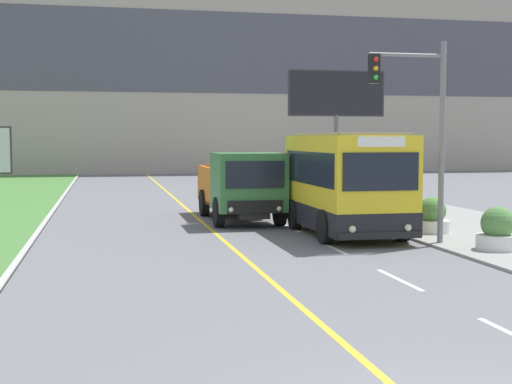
{
  "coord_description": "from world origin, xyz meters",
  "views": [
    {
      "loc": [
        -3.43,
        -6.42,
        3.05
      ],
      "look_at": [
        1.1,
        14.93,
        1.4
      ],
      "focal_mm": 50.0,
      "sensor_mm": 36.0,
      "label": 1
    }
  ],
  "objects_px": {
    "planter_round_near": "(498,231)",
    "planter_round_second": "(432,217)",
    "city_bus": "(347,184)",
    "dump_truck": "(243,187)",
    "traffic_light_mast": "(421,116)",
    "billboard_large": "(336,98)"
  },
  "relations": [
    {
      "from": "planter_round_near",
      "to": "planter_round_second",
      "type": "relative_size",
      "value": 1.02
    },
    {
      "from": "city_bus",
      "to": "dump_truck",
      "type": "distance_m",
      "value": 4.69
    },
    {
      "from": "city_bus",
      "to": "planter_round_near",
      "type": "distance_m",
      "value": 5.04
    },
    {
      "from": "city_bus",
      "to": "traffic_light_mast",
      "type": "bearing_deg",
      "value": -63.12
    },
    {
      "from": "billboard_large",
      "to": "planter_round_second",
      "type": "bearing_deg",
      "value": -97.35
    },
    {
      "from": "billboard_large",
      "to": "city_bus",
      "type": "bearing_deg",
      "value": -107.16
    },
    {
      "from": "traffic_light_mast",
      "to": "planter_round_second",
      "type": "distance_m",
      "value": 3.95
    },
    {
      "from": "billboard_large",
      "to": "planter_round_near",
      "type": "distance_m",
      "value": 19.8
    },
    {
      "from": "city_bus",
      "to": "planter_round_second",
      "type": "height_order",
      "value": "city_bus"
    },
    {
      "from": "city_bus",
      "to": "planter_round_near",
      "type": "xyz_separation_m",
      "value": [
        2.84,
        -4.02,
        -1.05
      ]
    },
    {
      "from": "traffic_light_mast",
      "to": "dump_truck",
      "type": "bearing_deg",
      "value": 120.52
    },
    {
      "from": "city_bus",
      "to": "planter_round_near",
      "type": "relative_size",
      "value": 4.96
    },
    {
      "from": "city_bus",
      "to": "dump_truck",
      "type": "height_order",
      "value": "city_bus"
    },
    {
      "from": "city_bus",
      "to": "billboard_large",
      "type": "bearing_deg",
      "value": 72.84
    },
    {
      "from": "dump_truck",
      "to": "planter_round_second",
      "type": "relative_size",
      "value": 5.63
    },
    {
      "from": "city_bus",
      "to": "billboard_large",
      "type": "relative_size",
      "value": 0.86
    },
    {
      "from": "traffic_light_mast",
      "to": "planter_round_second",
      "type": "bearing_deg",
      "value": 55.65
    },
    {
      "from": "dump_truck",
      "to": "planter_round_near",
      "type": "xyz_separation_m",
      "value": [
        5.37,
        -7.96,
        -0.71
      ]
    },
    {
      "from": "city_bus",
      "to": "planter_round_second",
      "type": "xyz_separation_m",
      "value": [
        2.66,
        -0.5,
        -1.06
      ]
    },
    {
      "from": "billboard_large",
      "to": "planter_round_second",
      "type": "height_order",
      "value": "billboard_large"
    },
    {
      "from": "dump_truck",
      "to": "planter_round_near",
      "type": "bearing_deg",
      "value": -55.98
    },
    {
      "from": "planter_round_second",
      "to": "billboard_large",
      "type": "bearing_deg",
      "value": 82.65
    }
  ]
}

